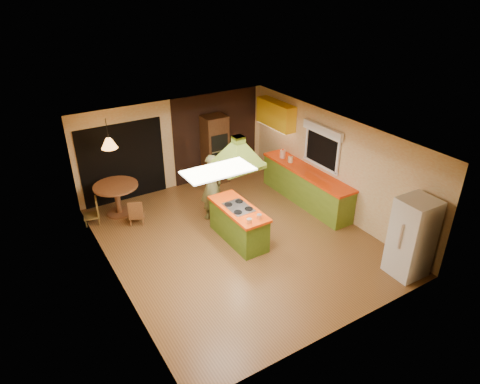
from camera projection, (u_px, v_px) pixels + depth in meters
ground at (237, 240)px, 9.78m from camera, size 6.50×6.50×0.00m
room_walls at (237, 191)px, 9.20m from camera, size 5.50×6.50×6.50m
ceiling_plane at (237, 137)px, 8.62m from camera, size 6.50×6.50×0.00m
brick_panel at (216, 136)px, 12.21m from camera, size 2.64×0.03×2.50m
nook_opening at (123, 163)px, 11.03m from camera, size 2.20×0.03×2.10m
right_counter at (306, 186)px, 11.15m from camera, size 0.62×3.05×0.92m
upper_cabinets at (276, 114)px, 11.72m from camera, size 0.34×1.40×0.70m
window_right at (323, 140)px, 10.50m from camera, size 0.12×1.35×1.06m
fluor_panel at (218, 171)px, 7.21m from camera, size 1.20×0.60×0.03m
kitchen_island at (239, 223)px, 9.60m from camera, size 0.69×1.66×0.85m
range_hood at (238, 148)px, 8.75m from camera, size 1.01×0.76×0.79m
man at (211, 187)px, 10.28m from camera, size 0.61×0.40×1.68m
refrigerator at (412, 238)px, 8.36m from camera, size 0.71×0.67×1.68m
wall_oven at (215, 149)px, 12.03m from camera, size 0.65×0.60×1.96m
dining_table at (117, 194)px, 10.55m from camera, size 1.08×1.08×0.81m
chair_left at (91, 211)px, 10.26m from camera, size 0.42×0.42×0.66m
chair_near at (137, 211)px, 10.29m from camera, size 0.47×0.47×0.65m
pendant_lamp at (109, 143)px, 9.93m from camera, size 0.47×0.47×0.25m
canister_large at (283, 154)px, 11.60m from camera, size 0.17×0.17×0.22m
canister_medium at (291, 159)px, 11.34m from camera, size 0.16×0.16×0.17m
canister_small at (290, 159)px, 11.37m from camera, size 0.12×0.12×0.15m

